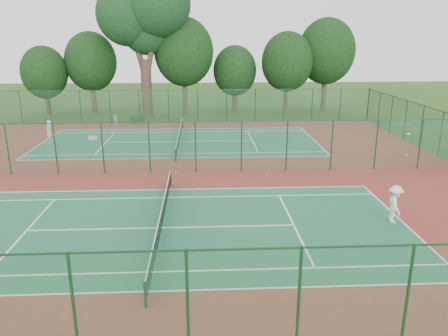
{
  "coord_description": "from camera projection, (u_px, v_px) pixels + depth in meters",
  "views": [
    {
      "loc": [
        2.02,
        -28.39,
        8.86
      ],
      "look_at": [
        3.22,
        -4.42,
        1.6
      ],
      "focal_mm": 35.0,
      "sensor_mm": 36.0,
      "label": 1
    }
  ],
  "objects": [
    {
      "name": "ground",
      "position": [
        173.0,
        172.0,
        29.61
      ],
      "size": [
        120.0,
        120.0,
        0.0
      ],
      "primitive_type": "plane",
      "color": "#294D18",
      "rests_on": "ground"
    },
    {
      "name": "red_pad",
      "position": [
        173.0,
        172.0,
        29.6
      ],
      "size": [
        40.0,
        36.0,
        0.01
      ],
      "primitive_type": "cube",
      "color": "maroon",
      "rests_on": "ground"
    },
    {
      "name": "big_tree",
      "position": [
        144.0,
        14.0,
        47.26
      ],
      "size": [
        10.29,
        7.53,
        15.8
      ],
      "color": "#3B2920",
      "rests_on": "ground"
    },
    {
      "name": "fence_north",
      "position": [
        183.0,
        106.0,
        46.3
      ],
      "size": [
        40.0,
        0.09,
        3.5
      ],
      "color": "#1B5130",
      "rests_on": "ground"
    },
    {
      "name": "court_far",
      "position": [
        180.0,
        142.0,
        38.21
      ],
      "size": [
        23.77,
        10.97,
        0.01
      ],
      "primitive_type": "cube",
      "color": "#206743",
      "rests_on": "red_pad"
    },
    {
      "name": "player_near",
      "position": [
        395.0,
        204.0,
        21.36
      ],
      "size": [
        0.84,
        1.3,
        1.91
      ],
      "primitive_type": "imported",
      "rotation": [
        0.0,
        0.0,
        1.46
      ],
      "color": "white",
      "rests_on": "court_near"
    },
    {
      "name": "evergreen_row",
      "position": [
        190.0,
        113.0,
        52.81
      ],
      "size": [
        39.0,
        5.0,
        12.0
      ],
      "primitive_type": null,
      "color": "black",
      "rests_on": "ground"
    },
    {
      "name": "court_near",
      "position": [
        162.0,
        228.0,
        21.0
      ],
      "size": [
        23.77,
        10.97,
        0.01
      ],
      "primitive_type": "cube",
      "color": "#1F6341",
      "rests_on": "red_pad"
    },
    {
      "name": "stray_ball_b",
      "position": [
        267.0,
        174.0,
        29.08
      ],
      "size": [
        0.07,
        0.07,
        0.07
      ],
      "primitive_type": "sphere",
      "color": "yellow",
      "rests_on": "red_pad"
    },
    {
      "name": "fence_divider",
      "position": [
        173.0,
        147.0,
        29.1
      ],
      "size": [
        40.0,
        0.09,
        3.5
      ],
      "color": "#1C5534",
      "rests_on": "ground"
    },
    {
      "name": "bench",
      "position": [
        137.0,
        120.0,
        45.88
      ],
      "size": [
        1.38,
        0.62,
        0.82
      ],
      "rotation": [
        0.0,
        0.0,
        0.18
      ],
      "color": "#113317",
      "rests_on": "red_pad"
    },
    {
      "name": "tennis_net_near",
      "position": [
        162.0,
        218.0,
        20.84
      ],
      "size": [
        0.1,
        12.9,
        0.97
      ],
      "color": "#12331E",
      "rests_on": "ground"
    },
    {
      "name": "kit_bag",
      "position": [
        93.0,
        138.0,
        38.99
      ],
      "size": [
        0.85,
        0.56,
        0.3
      ],
      "primitive_type": "cube",
      "rotation": [
        0.0,
        0.0,
        -0.36
      ],
      "color": "silver",
      "rests_on": "red_pad"
    },
    {
      "name": "fence_south",
      "position": [
        131.0,
        308.0,
        11.89
      ],
      "size": [
        40.0,
        0.09,
        3.5
      ],
      "color": "#194D28",
      "rests_on": "ground"
    },
    {
      "name": "player_far",
      "position": [
        49.0,
        132.0,
        37.53
      ],
      "size": [
        0.55,
        0.76,
        1.93
      ],
      "primitive_type": "imported",
      "rotation": [
        0.0,
        0.0,
        -1.7
      ],
      "color": "silver",
      "rests_on": "court_far"
    },
    {
      "name": "stray_ball_c",
      "position": [
        146.0,
        174.0,
        29.13
      ],
      "size": [
        0.07,
        0.07,
        0.07
      ],
      "primitive_type": "sphere",
      "color": "yellow",
      "rests_on": "red_pad"
    },
    {
      "name": "stray_ball_a",
      "position": [
        176.0,
        173.0,
        29.39
      ],
      "size": [
        0.07,
        0.07,
        0.07
      ],
      "primitive_type": "sphere",
      "color": "yellow",
      "rests_on": "red_pad"
    },
    {
      "name": "tennis_net_far",
      "position": [
        180.0,
        136.0,
        38.05
      ],
      "size": [
        0.1,
        12.9,
        0.97
      ],
      "color": "#14371B",
      "rests_on": "ground"
    },
    {
      "name": "trash_bin",
      "position": [
        116.0,
        120.0,
        45.4
      ],
      "size": [
        0.56,
        0.56,
        0.95
      ],
      "primitive_type": "cylinder",
      "rotation": [
        0.0,
        0.0,
        -0.06
      ],
      "color": "slate",
      "rests_on": "red_pad"
    }
  ]
}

